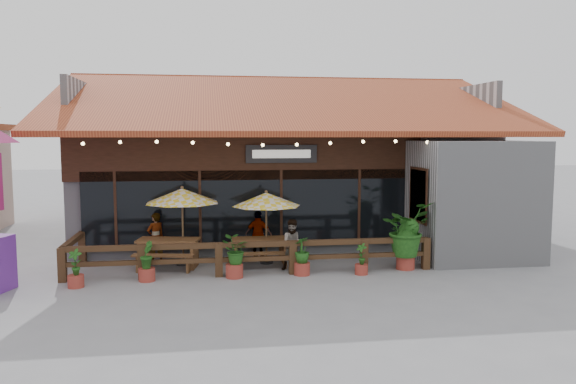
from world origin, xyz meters
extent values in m
plane|color=gray|center=(0.00, 0.00, 0.00)|extent=(100.00, 100.00, 0.00)
cube|color=#A1A1A6|center=(0.00, 7.00, 2.00)|extent=(14.00, 10.00, 4.00)
cube|color=#381D12|center=(-1.50, 1.92, 3.20)|extent=(11.00, 0.16, 1.60)
cube|color=black|center=(-1.50, 1.90, 1.50)|extent=(10.00, 0.12, 2.40)
cube|color=#F7AD6F|center=(-1.50, 2.10, 1.50)|extent=(9.80, 0.05, 2.20)
cube|color=#A1A1A6|center=(5.25, 0.65, 1.80)|extent=(3.50, 2.70, 3.60)
cube|color=red|center=(3.44, 0.50, 2.00)|extent=(0.06, 1.20, 1.50)
cube|color=#381D12|center=(3.43, 0.50, 2.00)|extent=(0.04, 1.34, 1.64)
cube|color=#A74925|center=(0.00, 3.50, 4.90)|extent=(15.50, 7.05, 2.37)
cube|color=#A74925|center=(0.00, 10.50, 4.90)|extent=(15.50, 7.05, 2.37)
cube|color=#A74925|center=(0.00, 7.00, 6.02)|extent=(15.50, 0.30, 0.12)
cube|color=#A1A1A6|center=(-7.00, 7.00, 4.70)|extent=(0.20, 9.00, 1.80)
cube|color=#A1A1A6|center=(7.00, 7.00, 4.70)|extent=(0.20, 9.00, 1.80)
cube|color=black|center=(-0.50, 1.80, 3.20)|extent=(2.20, 0.10, 0.55)
cube|color=silver|center=(-0.50, 1.74, 3.20)|extent=(1.80, 0.02, 0.25)
cube|color=#381D12|center=(-5.50, 1.86, 1.50)|extent=(0.08, 0.08, 2.40)
cube|color=#381D12|center=(-3.00, 1.86, 1.50)|extent=(0.08, 0.08, 2.40)
cube|color=#381D12|center=(-0.50, 1.86, 1.50)|extent=(0.08, 0.08, 2.40)
cube|color=#381D12|center=(2.00, 1.86, 1.50)|extent=(0.08, 0.08, 2.40)
sphere|color=#FFDA8C|center=(-6.00, 0.08, 3.55)|extent=(0.09, 0.09, 0.09)
sphere|color=#FFDA8C|center=(-5.05, 0.08, 3.59)|extent=(0.09, 0.09, 0.09)
sphere|color=#FFDA8C|center=(-4.10, 0.08, 3.60)|extent=(0.09, 0.09, 0.09)
sphere|color=#FFDA8C|center=(-3.15, 0.08, 3.57)|extent=(0.09, 0.09, 0.09)
sphere|color=#FFDA8C|center=(-2.20, 0.08, 3.53)|extent=(0.09, 0.09, 0.09)
sphere|color=#FFDA8C|center=(-1.25, 0.08, 3.50)|extent=(0.09, 0.09, 0.09)
sphere|color=#FFDA8C|center=(-0.30, 0.08, 3.51)|extent=(0.09, 0.09, 0.09)
sphere|color=#FFDA8C|center=(0.65, 0.08, 3.55)|extent=(0.09, 0.09, 0.09)
sphere|color=#FFDA8C|center=(1.60, 0.08, 3.59)|extent=(0.09, 0.09, 0.09)
sphere|color=#FFDA8C|center=(2.55, 0.08, 3.60)|extent=(0.09, 0.09, 0.09)
sphere|color=#FFDA8C|center=(3.50, 0.08, 3.57)|extent=(0.09, 0.09, 0.09)
cube|color=#432818|center=(-6.50, -0.50, 0.45)|extent=(0.20, 0.20, 0.90)
cube|color=#432818|center=(-4.50, -0.50, 0.45)|extent=(0.20, 0.20, 0.90)
cube|color=#432818|center=(-2.50, -0.50, 0.45)|extent=(0.20, 0.20, 0.90)
cube|color=#432818|center=(-0.50, -0.50, 0.45)|extent=(0.20, 0.20, 0.90)
cube|color=#432818|center=(1.50, -0.50, 0.45)|extent=(0.20, 0.20, 0.90)
cube|color=#432818|center=(3.30, -0.50, 0.45)|extent=(0.20, 0.20, 0.90)
cube|color=#432818|center=(-1.60, -0.50, 0.85)|extent=(9.80, 0.16, 0.14)
cube|color=#432818|center=(-1.60, -0.50, 0.45)|extent=(9.80, 0.12, 0.12)
cube|color=#432818|center=(-6.50, 0.75, 0.85)|extent=(0.16, 2.50, 0.14)
cube|color=#432818|center=(-6.50, 1.90, 0.45)|extent=(0.20, 0.20, 0.90)
cylinder|color=brown|center=(-3.50, 1.03, 1.09)|extent=(0.06, 0.06, 2.18)
cone|color=yellow|center=(-3.50, 1.03, 2.03)|extent=(2.87, 2.87, 0.43)
sphere|color=brown|center=(-3.50, 1.03, 2.27)|extent=(0.09, 0.09, 0.09)
cylinder|color=black|center=(-3.50, 1.03, 0.03)|extent=(0.42, 0.42, 0.06)
cylinder|color=brown|center=(-1.07, 0.89, 1.02)|extent=(0.05, 0.05, 2.04)
cone|color=yellow|center=(-1.07, 0.89, 1.90)|extent=(2.18, 2.18, 0.40)
sphere|color=brown|center=(-1.07, 0.89, 2.13)|extent=(0.09, 0.09, 0.09)
cylinder|color=black|center=(-1.07, 0.89, 0.03)|extent=(0.39, 0.39, 0.05)
cube|color=brown|center=(-3.90, 0.77, 0.79)|extent=(1.83, 1.11, 0.06)
cube|color=brown|center=(-4.64, 0.91, 0.40)|extent=(0.23, 0.75, 0.79)
cube|color=brown|center=(-3.17, 0.63, 0.40)|extent=(0.23, 0.75, 0.79)
cube|color=brown|center=(-4.01, 0.19, 0.47)|extent=(1.74, 0.62, 0.05)
cube|color=brown|center=(-3.79, 1.35, 0.47)|extent=(1.74, 0.62, 0.05)
cube|color=brown|center=(-1.28, 0.73, 0.75)|extent=(1.64, 0.80, 0.06)
cube|color=brown|center=(-1.99, 0.75, 0.38)|extent=(0.10, 0.71, 0.75)
cube|color=brown|center=(-0.57, 0.72, 0.38)|extent=(0.10, 0.71, 0.75)
cube|color=brown|center=(-1.29, 0.17, 0.45)|extent=(1.63, 0.32, 0.05)
cube|color=brown|center=(-1.27, 1.29, 0.45)|extent=(1.63, 0.32, 0.05)
cylinder|color=maroon|center=(2.74, -0.41, 0.19)|extent=(0.51, 0.51, 0.38)
imported|color=#255E1A|center=(2.74, -0.41, 1.15)|extent=(1.81, 1.75, 1.54)
sphere|color=#255E1A|center=(2.87, -0.50, 0.86)|extent=(0.51, 0.51, 0.51)
sphere|color=#255E1A|center=(2.64, -0.29, 1.03)|extent=(0.45, 0.45, 0.45)
imported|color=#381D12|center=(-4.31, 1.47, 0.75)|extent=(0.65, 0.61, 1.50)
imported|color=#381D12|center=(-0.41, -0.09, 0.72)|extent=(0.70, 0.55, 1.44)
imported|color=#381D12|center=(-1.22, 1.67, 0.72)|extent=(0.92, 0.66, 1.45)
cylinder|color=maroon|center=(-6.05, -1.08, 0.16)|extent=(0.40, 0.40, 0.32)
imported|color=#255E1A|center=(-6.05, -1.08, 0.64)|extent=(0.39, 0.31, 0.65)
cylinder|color=maroon|center=(-4.36, -0.70, 0.17)|extent=(0.43, 0.43, 0.34)
imported|color=#255E1A|center=(-4.36, -0.70, 0.69)|extent=(0.32, 0.39, 0.70)
cylinder|color=maroon|center=(-2.10, -0.68, 0.18)|extent=(0.46, 0.46, 0.37)
imported|color=#255E1A|center=(-2.10, -0.68, 0.74)|extent=(0.80, 0.73, 0.76)
cylinder|color=maroon|center=(-0.27, -0.66, 0.17)|extent=(0.43, 0.43, 0.34)
imported|color=#255E1A|center=(-0.27, -0.66, 0.69)|extent=(0.55, 0.55, 0.70)
cylinder|color=maroon|center=(1.34, -0.84, 0.14)|extent=(0.35, 0.35, 0.28)
imported|color=#255E1A|center=(1.34, -0.84, 0.57)|extent=(0.35, 0.37, 0.58)
camera|label=1|loc=(-2.80, -15.33, 3.76)|focal=35.00mm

